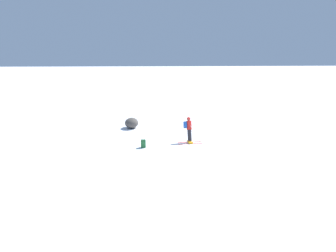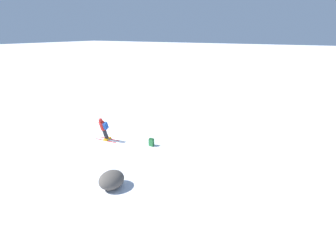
{
  "view_description": "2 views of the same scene",
  "coord_description": "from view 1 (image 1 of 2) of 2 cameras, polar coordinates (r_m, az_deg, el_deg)",
  "views": [
    {
      "loc": [
        -15.46,
        2.78,
        5.52
      ],
      "look_at": [
        -0.52,
        1.58,
        1.56
      ],
      "focal_mm": 28.0,
      "sensor_mm": 36.0,
      "label": 1
    },
    {
      "loc": [
        12.78,
        11.42,
        6.74
      ],
      "look_at": [
        -0.18,
        4.02,
        1.36
      ],
      "focal_mm": 28.0,
      "sensor_mm": 36.0,
      "label": 2
    }
  ],
  "objects": [
    {
      "name": "skier",
      "position": [
        17.47,
        4.54,
        -0.53
      ],
      "size": [
        1.28,
        1.64,
        1.7
      ],
      "rotation": [
        0.0,
        0.0,
        0.08
      ],
      "color": "red",
      "rests_on": "ground"
    },
    {
      "name": "spare_backpack",
      "position": [
        16.56,
        -5.39,
        -3.85
      ],
      "size": [
        0.23,
        0.3,
        0.5
      ],
      "rotation": [
        0.0,
        0.0,
        1.55
      ],
      "color": "#236633",
      "rests_on": "ground"
    },
    {
      "name": "exposed_boulder_0",
      "position": [
        21.18,
        -7.93,
        0.67
      ],
      "size": [
        1.26,
        1.07,
        0.82
      ],
      "primitive_type": "ellipsoid",
      "color": "#4C4742",
      "rests_on": "ground"
    },
    {
      "name": "ground_plane",
      "position": [
        16.65,
        5.29,
        -4.65
      ],
      "size": [
        300.0,
        300.0,
        0.0
      ],
      "primitive_type": "plane",
      "color": "white"
    }
  ]
}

